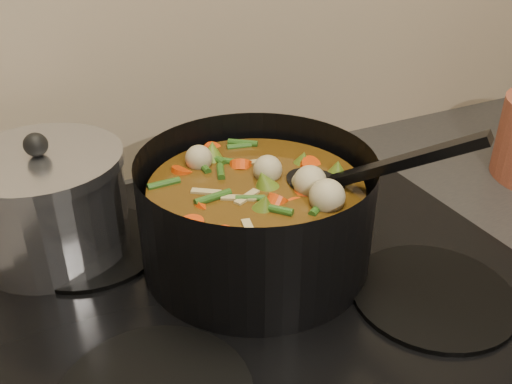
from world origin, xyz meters
name	(u,v)px	position (x,y,z in m)	size (l,w,h in m)	color
stovetop	(252,277)	(0.00, 1.93, 0.92)	(0.62, 0.54, 0.03)	black
stockpot	(257,215)	(0.02, 1.95, 0.99)	(0.35, 0.35, 0.20)	black
saucepan	(48,203)	(-0.20, 2.08, 0.99)	(0.19, 0.19, 0.16)	silver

